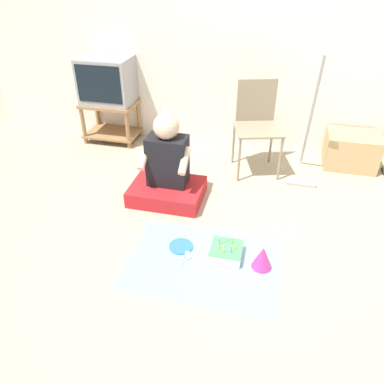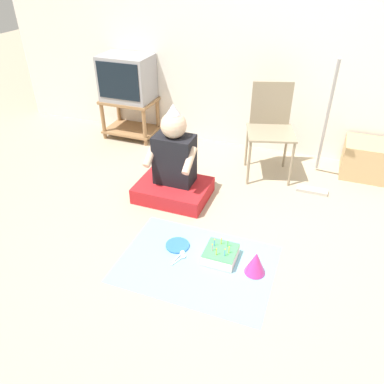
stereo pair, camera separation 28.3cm
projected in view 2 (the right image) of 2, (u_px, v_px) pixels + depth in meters
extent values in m
plane|color=tan|center=(222.00, 261.00, 2.71)|extent=(16.00, 16.00, 0.00)
cube|color=white|center=(287.00, 27.00, 3.53)|extent=(6.40, 0.06, 2.55)
cube|color=#997047|center=(129.00, 100.00, 4.28)|extent=(0.60, 0.42, 0.03)
cube|color=#997047|center=(132.00, 129.00, 4.48)|extent=(0.60, 0.42, 0.02)
cylinder|color=#997047|center=(103.00, 120.00, 4.34)|extent=(0.04, 0.04, 0.45)
cylinder|color=#997047|center=(145.00, 127.00, 4.18)|extent=(0.04, 0.04, 0.45)
cylinder|color=#997047|center=(118.00, 110.00, 4.61)|extent=(0.04, 0.04, 0.45)
cylinder|color=#997047|center=(158.00, 116.00, 4.46)|extent=(0.04, 0.04, 0.45)
cube|color=#99999E|center=(127.00, 78.00, 4.14)|extent=(0.55, 0.40, 0.49)
cube|color=black|center=(118.00, 81.00, 3.98)|extent=(0.49, 0.01, 0.39)
cube|color=gray|center=(271.00, 133.00, 3.49)|extent=(0.53, 0.52, 0.02)
cube|color=gray|center=(271.00, 104.00, 3.54)|extent=(0.37, 0.13, 0.42)
cylinder|color=gray|center=(249.00, 163.00, 3.47)|extent=(0.02, 0.02, 0.46)
cylinder|color=gray|center=(291.00, 164.00, 3.45)|extent=(0.02, 0.02, 0.46)
cylinder|color=gray|center=(247.00, 145.00, 3.78)|extent=(0.02, 0.02, 0.46)
cylinder|color=gray|center=(286.00, 147.00, 3.76)|extent=(0.02, 0.02, 0.46)
cube|color=tan|center=(370.00, 160.00, 3.64)|extent=(0.51, 0.39, 0.35)
cube|color=#B2ADA3|center=(312.00, 190.00, 3.47)|extent=(0.28, 0.09, 0.03)
cylinder|color=#B7B7BC|center=(326.00, 121.00, 3.31)|extent=(0.03, 0.46, 1.18)
cube|color=red|center=(173.00, 190.00, 3.37)|extent=(0.63, 0.48, 0.14)
cube|color=black|center=(175.00, 159.00, 3.25)|extent=(0.34, 0.22, 0.44)
sphere|color=beige|center=(174.00, 125.00, 3.08)|extent=(0.22, 0.22, 0.22)
cone|color=silver|center=(173.00, 109.00, 3.00)|extent=(0.12, 0.12, 0.09)
cylinder|color=beige|center=(151.00, 154.00, 3.19)|extent=(0.06, 0.23, 0.19)
cylinder|color=beige|center=(189.00, 161.00, 3.08)|extent=(0.06, 0.23, 0.19)
cube|color=#7FC6E0|center=(197.00, 264.00, 2.68)|extent=(1.09, 0.78, 0.01)
cube|color=#F4E0C6|center=(221.00, 255.00, 2.70)|extent=(0.23, 0.23, 0.07)
cube|color=#4CB266|center=(221.00, 250.00, 2.68)|extent=(0.22, 0.22, 0.01)
cylinder|color=yellow|center=(229.00, 250.00, 2.64)|extent=(0.01, 0.01, 0.06)
sphere|color=#FFCC4C|center=(229.00, 247.00, 2.62)|extent=(0.01, 0.01, 0.01)
cylinder|color=#66C666|center=(228.00, 244.00, 2.69)|extent=(0.01, 0.01, 0.06)
sphere|color=#FFCC4C|center=(228.00, 240.00, 2.67)|extent=(0.01, 0.01, 0.01)
cylinder|color=yellow|center=(221.00, 242.00, 2.72)|extent=(0.01, 0.01, 0.06)
sphere|color=#FFCC4C|center=(221.00, 238.00, 2.70)|extent=(0.01, 0.01, 0.01)
cylinder|color=#4C7FE5|center=(214.00, 243.00, 2.70)|extent=(0.01, 0.01, 0.06)
sphere|color=#FFCC4C|center=(215.00, 240.00, 2.68)|extent=(0.01, 0.01, 0.01)
cylinder|color=#E58CCC|center=(212.00, 248.00, 2.66)|extent=(0.01, 0.01, 0.06)
sphere|color=#FFCC4C|center=(212.00, 244.00, 2.64)|extent=(0.01, 0.01, 0.01)
cylinder|color=yellow|center=(216.00, 253.00, 2.62)|extent=(0.01, 0.01, 0.06)
sphere|color=#FFCC4C|center=(216.00, 249.00, 2.60)|extent=(0.01, 0.01, 0.01)
cylinder|color=#4C7FE5|center=(225.00, 253.00, 2.61)|extent=(0.01, 0.01, 0.06)
sphere|color=#FFCC4C|center=(225.00, 249.00, 2.59)|extent=(0.01, 0.01, 0.01)
cone|color=#CC338C|center=(256.00, 263.00, 2.56)|extent=(0.15, 0.15, 0.17)
cylinder|color=blue|center=(178.00, 245.00, 2.84)|extent=(0.18, 0.18, 0.01)
ellipsoid|color=white|center=(182.00, 252.00, 2.77)|extent=(0.04, 0.05, 0.01)
cube|color=white|center=(177.00, 258.00, 2.72)|extent=(0.03, 0.10, 0.01)
ellipsoid|color=white|center=(183.00, 256.00, 2.73)|extent=(0.04, 0.05, 0.01)
cube|color=white|center=(177.00, 261.00, 2.69)|extent=(0.05, 0.10, 0.01)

